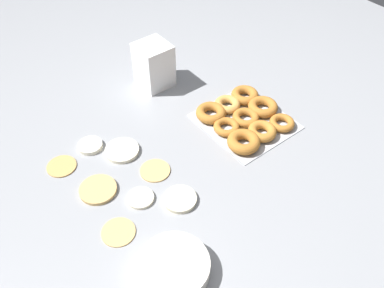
% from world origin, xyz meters
% --- Properties ---
extents(ground_plane, '(3.00, 3.00, 0.00)m').
position_xyz_m(ground_plane, '(0.00, 0.00, 0.00)').
color(ground_plane, gray).
extents(pancake_0, '(0.10, 0.10, 0.01)m').
position_xyz_m(pancake_0, '(-0.13, 0.03, 0.01)').
color(pancake_0, beige).
rests_on(pancake_0, ground_plane).
extents(pancake_1, '(0.11, 0.11, 0.01)m').
position_xyz_m(pancake_1, '(0.05, 0.21, 0.01)').
color(pancake_1, tan).
rests_on(pancake_1, ground_plane).
extents(pancake_2, '(0.11, 0.11, 0.01)m').
position_xyz_m(pancake_2, '(0.15, 0.06, 0.01)').
color(pancake_2, beige).
rests_on(pancake_2, ground_plane).
extents(pancake_3, '(0.09, 0.09, 0.01)m').
position_xyz_m(pancake_3, '(0.21, 0.25, 0.00)').
color(pancake_3, tan).
rests_on(pancake_3, ground_plane).
extents(pancake_4, '(0.10, 0.10, 0.01)m').
position_xyz_m(pancake_4, '(-0.11, 0.23, 0.00)').
color(pancake_4, tan).
rests_on(pancake_4, ground_plane).
extents(pancake_5, '(0.08, 0.08, 0.01)m').
position_xyz_m(pancake_5, '(0.23, 0.14, 0.01)').
color(pancake_5, silver).
rests_on(pancake_5, ground_plane).
extents(pancake_6, '(0.10, 0.10, 0.01)m').
position_xyz_m(pancake_6, '(0.01, 0.03, 0.00)').
color(pancake_6, tan).
rests_on(pancake_6, ground_plane).
extents(pancake_7, '(0.08, 0.08, 0.01)m').
position_xyz_m(pancake_7, '(-0.05, 0.12, 0.01)').
color(pancake_7, beige).
rests_on(pancake_7, ground_plane).
extents(donut_tray, '(0.31, 0.29, 0.04)m').
position_xyz_m(donut_tray, '(0.01, -0.35, 0.02)').
color(donut_tray, '#ADAFB5').
rests_on(donut_tray, ground_plane).
extents(batter_bowl, '(0.19, 0.19, 0.05)m').
position_xyz_m(batter_bowl, '(-0.30, 0.18, 0.02)').
color(batter_bowl, silver).
rests_on(batter_bowl, ground_plane).
extents(container_stack, '(0.12, 0.12, 0.17)m').
position_xyz_m(container_stack, '(0.39, -0.23, 0.09)').
color(container_stack, white).
rests_on(container_stack, ground_plane).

